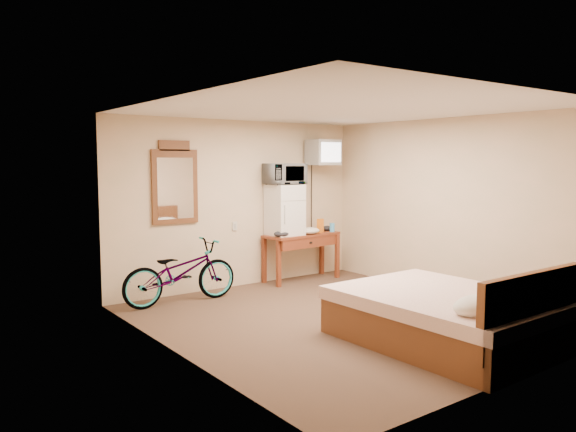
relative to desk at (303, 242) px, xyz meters
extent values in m
plane|color=#453222|center=(-1.00, -2.00, -0.62)|extent=(4.60, 4.60, 0.00)
plane|color=silver|center=(-1.00, -2.00, 1.88)|extent=(4.60, 4.60, 0.00)
cube|color=#C0AF87|center=(-1.00, 0.30, 0.63)|extent=(4.20, 0.04, 2.50)
cube|color=#C0AF87|center=(-1.00, -4.30, 0.63)|extent=(4.20, 0.04, 2.50)
cube|color=#C0AF87|center=(-3.10, -2.00, 0.63)|extent=(0.04, 4.60, 2.50)
cube|color=#C0AF87|center=(1.10, -2.00, 0.63)|extent=(0.04, 4.60, 2.50)
cube|color=beige|center=(-1.08, 0.29, 0.30)|extent=(0.08, 0.01, 0.13)
cube|color=brown|center=(0.00, 0.04, 0.11)|extent=(1.31, 0.59, 0.04)
cube|color=brown|center=(-0.59, -0.16, -0.27)|extent=(0.06, 0.06, 0.71)
cube|color=brown|center=(0.59, -0.16, -0.27)|extent=(0.06, 0.06, 0.71)
cube|color=brown|center=(-0.59, 0.23, -0.27)|extent=(0.06, 0.06, 0.71)
cube|color=brown|center=(0.59, 0.23, -0.27)|extent=(0.06, 0.06, 0.71)
cube|color=brown|center=(0.00, -0.18, 0.01)|extent=(1.15, 0.13, 0.16)
cube|color=black|center=(0.00, -0.20, 0.01)|extent=(0.05, 0.02, 0.03)
cube|color=white|center=(-0.32, 0.05, 0.52)|extent=(0.48, 0.46, 0.78)
cube|color=#979792|center=(-0.32, -0.18, 0.68)|extent=(0.48, 0.01, 0.00)
cylinder|color=#979792|center=(-0.49, -0.18, 0.47)|extent=(0.02, 0.02, 0.28)
imported|color=white|center=(-0.32, 0.05, 1.07)|extent=(0.60, 0.42, 0.32)
cube|color=orange|center=(0.33, -0.03, 0.24)|extent=(0.12, 0.09, 0.22)
cylinder|color=#44A3E9|center=(0.54, -0.08, 0.20)|extent=(0.08, 0.08, 0.14)
ellipsoid|color=beige|center=(0.06, -0.10, 0.18)|extent=(0.34, 0.26, 0.11)
ellipsoid|color=black|center=(-0.50, -0.11, 0.17)|extent=(0.25, 0.19, 0.09)
ellipsoid|color=black|center=(0.56, 0.07, 0.17)|extent=(0.18, 0.15, 0.08)
cube|color=black|center=(0.42, 0.28, 1.31)|extent=(0.14, 0.02, 0.14)
cylinder|color=black|center=(0.42, 0.24, 1.31)|extent=(0.05, 0.30, 0.05)
cube|color=#979792|center=(0.42, 0.02, 1.41)|extent=(0.48, 0.41, 0.40)
cube|color=white|center=(0.42, -0.18, 1.41)|extent=(0.38, 0.03, 0.31)
cube|color=black|center=(0.42, 0.21, 1.41)|extent=(0.29, 0.03, 0.25)
cube|color=brown|center=(-2.05, 0.27, 0.91)|extent=(0.68, 0.04, 1.03)
cube|color=brown|center=(-2.05, 0.27, 1.48)|extent=(0.45, 0.04, 0.14)
cube|color=white|center=(-2.05, 0.25, 0.89)|extent=(0.54, 0.01, 0.85)
imported|color=black|center=(-2.20, -0.17, -0.20)|extent=(1.61, 0.59, 0.84)
cube|color=brown|center=(-0.70, -3.30, -0.42)|extent=(1.61, 2.14, 0.40)
cube|color=beige|center=(-0.70, -3.30, -0.17)|extent=(1.66, 2.18, 0.14)
cube|color=brown|center=(-0.70, -4.26, -0.07)|extent=(1.59, 0.08, 0.70)
ellipsoid|color=silver|center=(-1.07, -3.95, -0.04)|extent=(0.57, 0.35, 0.20)
ellipsoid|color=silver|center=(-0.33, -3.95, -0.04)|extent=(0.57, 0.35, 0.20)
camera|label=1|loc=(-5.42, -6.93, 1.26)|focal=35.00mm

